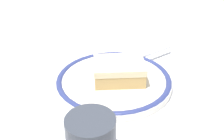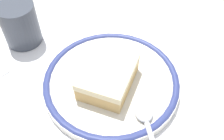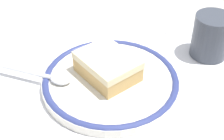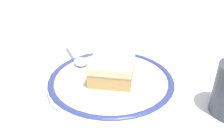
{
  "view_description": "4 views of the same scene",
  "coord_description": "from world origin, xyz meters",
  "px_view_note": "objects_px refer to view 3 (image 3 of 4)",
  "views": [
    {
      "loc": [
        -0.44,
        0.06,
        0.32
      ],
      "look_at": [
        0.04,
        0.0,
        0.04
      ],
      "focal_mm": 48.18,
      "sensor_mm": 36.0,
      "label": 1
    },
    {
      "loc": [
        0.12,
        -0.26,
        0.36
      ],
      "look_at": [
        0.04,
        0.0,
        0.04
      ],
      "focal_mm": 43.75,
      "sensor_mm": 36.0,
      "label": 2
    },
    {
      "loc": [
        0.31,
        0.31,
        0.37
      ],
      "look_at": [
        0.04,
        0.0,
        0.04
      ],
      "focal_mm": 54.35,
      "sensor_mm": 36.0,
      "label": 3
    },
    {
      "loc": [
        0.0,
        0.36,
        0.24
      ],
      "look_at": [
        0.04,
        0.0,
        0.04
      ],
      "focal_mm": 38.59,
      "sensor_mm": 36.0,
      "label": 4
    }
  ],
  "objects_px": {
    "cup": "(211,38)",
    "sugar_packet": "(178,32)",
    "plate": "(112,82)",
    "spoon": "(48,76)",
    "cake_slice": "(107,66)"
  },
  "relations": [
    {
      "from": "sugar_packet",
      "to": "plate",
      "type": "bearing_deg",
      "value": 8.89
    },
    {
      "from": "plate",
      "to": "cup",
      "type": "xyz_separation_m",
      "value": [
        -0.19,
        0.05,
        0.02
      ]
    },
    {
      "from": "cake_slice",
      "to": "cup",
      "type": "relative_size",
      "value": 1.25
    },
    {
      "from": "cup",
      "to": "sugar_packet",
      "type": "height_order",
      "value": "cup"
    },
    {
      "from": "cake_slice",
      "to": "spoon",
      "type": "xyz_separation_m",
      "value": [
        0.08,
        -0.06,
        -0.01
      ]
    },
    {
      "from": "cake_slice",
      "to": "plate",
      "type": "bearing_deg",
      "value": 81.23
    },
    {
      "from": "cup",
      "to": "sugar_packet",
      "type": "relative_size",
      "value": 1.56
    },
    {
      "from": "spoon",
      "to": "sugar_packet",
      "type": "relative_size",
      "value": 2.39
    },
    {
      "from": "plate",
      "to": "cup",
      "type": "height_order",
      "value": "cup"
    },
    {
      "from": "plate",
      "to": "spoon",
      "type": "relative_size",
      "value": 1.85
    },
    {
      "from": "cake_slice",
      "to": "sugar_packet",
      "type": "distance_m",
      "value": 0.2
    },
    {
      "from": "cake_slice",
      "to": "cup",
      "type": "xyz_separation_m",
      "value": [
        -0.19,
        0.06,
        0.0
      ]
    },
    {
      "from": "plate",
      "to": "sugar_packet",
      "type": "distance_m",
      "value": 0.21
    },
    {
      "from": "cup",
      "to": "sugar_packet",
      "type": "xyz_separation_m",
      "value": [
        -0.01,
        -0.08,
        -0.03
      ]
    },
    {
      "from": "spoon",
      "to": "sugar_packet",
      "type": "height_order",
      "value": "spoon"
    }
  ]
}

